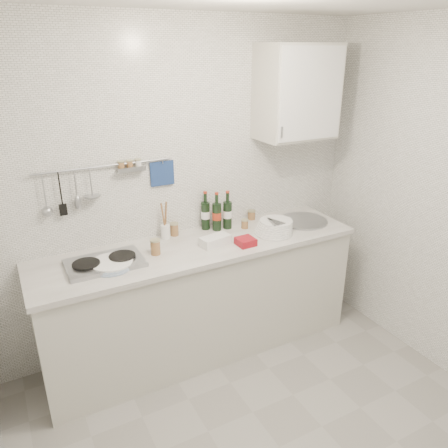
# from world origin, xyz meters

# --- Properties ---
(floor) EXTENTS (3.00, 3.00, 0.00)m
(floor) POSITION_xyz_m (0.00, 0.00, 0.00)
(floor) COLOR gray
(floor) RESTS_ON ground
(back_wall) EXTENTS (3.00, 0.02, 2.50)m
(back_wall) POSITION_xyz_m (0.00, 1.40, 1.25)
(back_wall) COLOR silver
(back_wall) RESTS_ON floor
(counter) EXTENTS (2.44, 0.64, 0.96)m
(counter) POSITION_xyz_m (0.01, 1.10, 0.43)
(counter) COLOR beige
(counter) RESTS_ON floor
(wall_rail) EXTENTS (0.98, 0.09, 0.34)m
(wall_rail) POSITION_xyz_m (-0.60, 1.37, 1.43)
(wall_rail) COLOR #93969B
(wall_rail) RESTS_ON back_wall
(wall_cabinet) EXTENTS (0.60, 0.38, 0.70)m
(wall_cabinet) POSITION_xyz_m (0.90, 1.22, 1.95)
(wall_cabinet) COLOR beige
(wall_cabinet) RESTS_ON back_wall
(plate_stack_hob) EXTENTS (0.30, 0.29, 0.04)m
(plate_stack_hob) POSITION_xyz_m (-0.67, 1.05, 0.94)
(plate_stack_hob) COLOR #517EB9
(plate_stack_hob) RESTS_ON counter
(plate_stack_sink) EXTENTS (0.31, 0.30, 0.10)m
(plate_stack_sink) POSITION_xyz_m (0.61, 1.02, 0.97)
(plate_stack_sink) COLOR white
(plate_stack_sink) RESTS_ON counter
(wine_bottles) EXTENTS (0.23, 0.14, 0.31)m
(wine_bottles) POSITION_xyz_m (0.24, 1.30, 1.07)
(wine_bottles) COLOR black
(wine_bottles) RESTS_ON counter
(butter_dish) EXTENTS (0.24, 0.15, 0.07)m
(butter_dish) POSITION_xyz_m (0.10, 1.04, 0.95)
(butter_dish) COLOR white
(butter_dish) RESTS_ON counter
(strawberry_punnet) EXTENTS (0.13, 0.13, 0.05)m
(strawberry_punnet) POSITION_xyz_m (0.29, 0.93, 0.95)
(strawberry_punnet) COLOR #A61215
(strawberry_punnet) RESTS_ON counter
(utensil_crock) EXTENTS (0.07, 0.07, 0.30)m
(utensil_crock) POSITION_xyz_m (-0.18, 1.32, 0.99)
(utensil_crock) COLOR white
(utensil_crock) RESTS_ON counter
(jar_a) EXTENTS (0.07, 0.07, 0.10)m
(jar_a) POSITION_xyz_m (-0.10, 1.34, 0.97)
(jar_a) COLOR olive
(jar_a) RESTS_ON counter
(jar_b) EXTENTS (0.07, 0.07, 0.08)m
(jar_b) POSITION_xyz_m (0.60, 1.35, 0.96)
(jar_b) COLOR olive
(jar_b) RESTS_ON counter
(jar_c) EXTENTS (0.06, 0.06, 0.07)m
(jar_c) POSITION_xyz_m (0.45, 1.21, 0.96)
(jar_c) COLOR olive
(jar_c) RESTS_ON counter
(jar_d) EXTENTS (0.07, 0.07, 0.11)m
(jar_d) POSITION_xyz_m (-0.34, 1.10, 0.98)
(jar_d) COLOR olive
(jar_d) RESTS_ON counter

